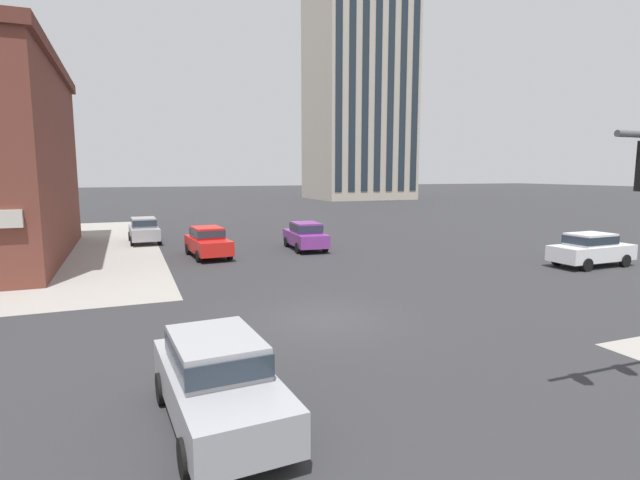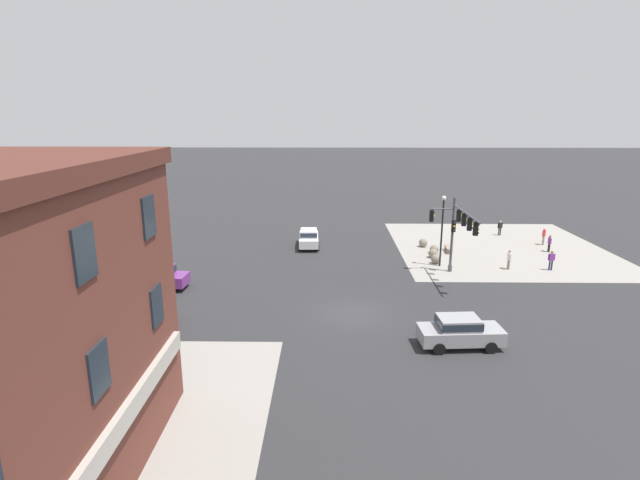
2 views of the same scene
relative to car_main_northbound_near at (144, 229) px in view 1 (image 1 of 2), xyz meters
The scene contains 6 objects.
ground_plane 21.13m from the car_main_northbound_near, 76.92° to the right, with size 320.00×320.00×0.00m, color #2D2D30.
car_main_northbound_near is the anchor object (origin of this frame).
car_main_northbound_far 11.39m from the car_main_northbound_near, 36.98° to the right, with size 2.11×4.51×1.68m.
car_main_southbound_near 26.86m from the car_main_northbound_near, 39.95° to the right, with size 4.46×2.01×1.68m.
car_main_southbound_far 8.01m from the car_main_northbound_near, 67.17° to the right, with size 2.15×4.53×1.68m.
car_parked_curb 26.05m from the car_main_northbound_near, 89.07° to the right, with size 2.11×4.50×1.68m.
Camera 1 is at (-5.76, -14.21, 4.67)m, focal length 27.45 mm.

